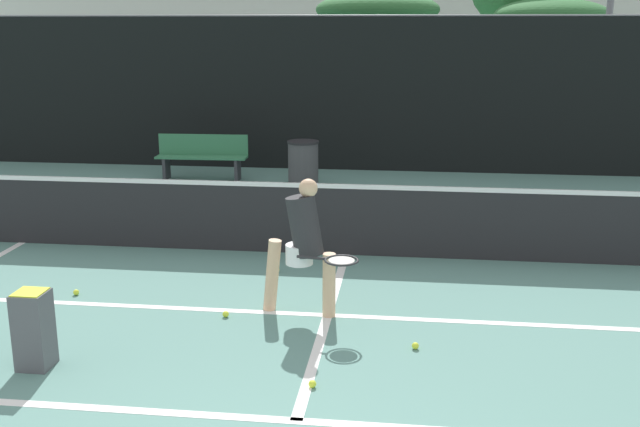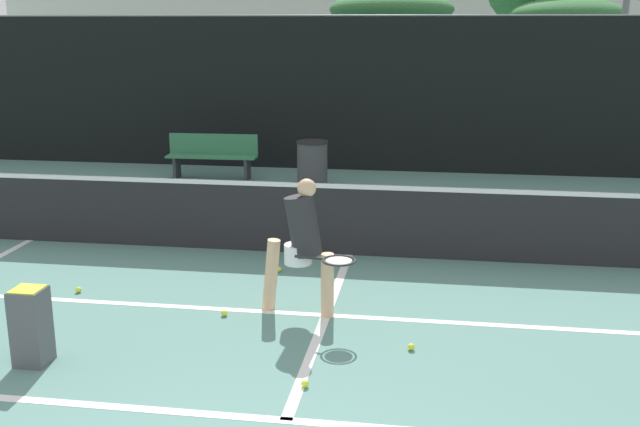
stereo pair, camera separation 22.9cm
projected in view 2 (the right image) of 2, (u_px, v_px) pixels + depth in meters
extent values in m
cube|color=white|center=(286.00, 420.00, 5.75)|extent=(11.00, 0.10, 0.01)
cube|color=white|center=(326.00, 315.00, 7.80)|extent=(8.25, 0.10, 0.01)
cube|color=white|center=(326.00, 316.00, 7.79)|extent=(0.10, 4.27, 0.01)
cube|color=#232326|center=(350.00, 220.00, 9.71)|extent=(11.00, 0.02, 0.95)
cube|color=white|center=(350.00, 187.00, 9.60)|extent=(11.00, 0.03, 0.06)
cube|color=black|center=(383.00, 95.00, 15.04)|extent=(24.00, 0.06, 3.07)
cylinder|color=slate|center=(385.00, 16.00, 14.65)|extent=(24.00, 0.04, 0.04)
cylinder|color=#DBAD84|center=(327.00, 285.00, 7.71)|extent=(0.14, 0.14, 0.68)
cylinder|color=#DBAD84|center=(271.00, 275.00, 7.88)|extent=(0.23, 0.17, 0.78)
cylinder|color=white|center=(298.00, 254.00, 7.72)|extent=(0.29, 0.29, 0.21)
cylinder|color=#262628|center=(303.00, 226.00, 7.63)|extent=(0.40, 0.32, 0.67)
sphere|color=#DBAD84|center=(307.00, 188.00, 7.52)|extent=(0.19, 0.19, 0.19)
cylinder|color=#262628|center=(309.00, 258.00, 7.44)|extent=(0.30, 0.08, 0.03)
torus|color=#262628|center=(339.00, 261.00, 7.35)|extent=(0.39, 0.39, 0.02)
cylinder|color=beige|center=(339.00, 261.00, 7.35)|extent=(0.30, 0.30, 0.01)
sphere|color=#D1E033|center=(224.00, 313.00, 7.78)|extent=(0.07, 0.07, 0.07)
sphere|color=#D1E033|center=(78.00, 290.00, 8.45)|extent=(0.07, 0.07, 0.07)
sphere|color=#D1E033|center=(305.00, 384.00, 6.26)|extent=(0.07, 0.07, 0.07)
sphere|color=#D1E033|center=(411.00, 347.00, 6.97)|extent=(0.07, 0.07, 0.07)
sphere|color=#D1E033|center=(279.00, 269.00, 9.15)|extent=(0.07, 0.07, 0.07)
cube|color=#4C4C51|center=(31.00, 327.00, 6.63)|extent=(0.28, 0.28, 0.70)
cube|color=#D1E033|center=(27.00, 292.00, 6.55)|extent=(0.25, 0.25, 0.06)
cube|color=#33724C|center=(211.00, 157.00, 14.46)|extent=(1.77, 0.41, 0.04)
cube|color=#33724C|center=(214.00, 144.00, 14.58)|extent=(1.76, 0.09, 0.42)
cube|color=#333338|center=(177.00, 167.00, 14.60)|extent=(0.06, 0.32, 0.44)
cube|color=#333338|center=(247.00, 169.00, 14.43)|extent=(0.06, 0.32, 0.44)
cylinder|color=#3F3F42|center=(312.00, 164.00, 13.93)|extent=(0.56, 0.56, 0.79)
cylinder|color=black|center=(312.00, 142.00, 13.82)|extent=(0.59, 0.59, 0.04)
cube|color=navy|center=(211.00, 124.00, 19.01)|extent=(1.60, 4.36, 0.90)
cube|color=#1E2328|center=(208.00, 95.00, 18.62)|extent=(1.35, 2.61, 0.60)
cylinder|color=black|center=(252.00, 123.00, 20.28)|extent=(0.18, 0.60, 0.60)
cylinder|color=black|center=(224.00, 139.00, 17.61)|extent=(0.18, 0.60, 0.60)
cylinder|color=brown|center=(562.00, 80.00, 20.61)|extent=(0.28, 0.28, 2.80)
ellipsoid|color=#2D6633|center=(567.00, 15.00, 20.18)|extent=(3.08, 3.08, 0.90)
cylinder|color=brown|center=(390.00, 80.00, 19.80)|extent=(0.28, 0.28, 2.93)
ellipsoid|color=#2D6633|center=(391.00, 9.00, 19.35)|extent=(3.22, 3.22, 0.90)
cylinder|color=brown|center=(536.00, 69.00, 22.86)|extent=(0.28, 0.28, 3.11)
cube|color=beige|center=(413.00, 22.00, 31.94)|extent=(36.00, 2.40, 5.92)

